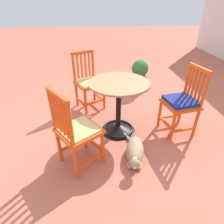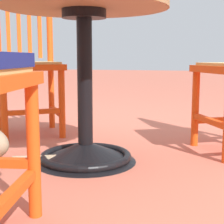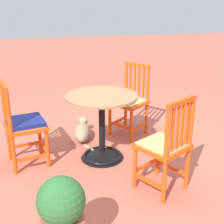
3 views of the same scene
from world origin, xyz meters
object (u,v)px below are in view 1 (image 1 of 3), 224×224
(orange_chair_tucked_in, at_px, (77,132))
(terracotta_planter, at_px, (140,75))
(cafe_table, at_px, (118,113))
(orange_chair_near_fence, at_px, (89,83))
(tabby_cat, at_px, (135,152))
(orange_chair_by_planter, at_px, (182,103))

(orange_chair_tucked_in, relative_size, terracotta_planter, 1.47)
(cafe_table, xyz_separation_m, orange_chair_near_fence, (-0.74, -0.40, 0.15))
(cafe_table, bearing_deg, orange_chair_tucked_in, -41.83)
(cafe_table, bearing_deg, orange_chair_near_fence, -151.71)
(tabby_cat, bearing_deg, cafe_table, -167.83)
(tabby_cat, bearing_deg, terracotta_planter, 166.19)
(cafe_table, distance_m, orange_chair_tucked_in, 0.77)
(terracotta_planter, bearing_deg, cafe_table, -23.89)
(orange_chair_near_fence, relative_size, terracotta_planter, 1.47)
(orange_chair_tucked_in, xyz_separation_m, orange_chair_by_planter, (-0.48, 1.32, 0.01))
(orange_chair_by_planter, xyz_separation_m, tabby_cat, (0.48, -0.69, -0.35))
(orange_chair_near_fence, bearing_deg, cafe_table, 28.29)
(orange_chair_by_planter, distance_m, tabby_cat, 0.91)
(cafe_table, bearing_deg, terracotta_planter, 156.11)
(orange_chair_near_fence, xyz_separation_m, terracotta_planter, (-0.58, 0.98, -0.11))
(cafe_table, relative_size, terracotta_planter, 1.23)
(cafe_table, height_order, tabby_cat, cafe_table)
(orange_chair_tucked_in, xyz_separation_m, orange_chair_near_fence, (-1.30, 0.11, 0.00))
(orange_chair_by_planter, bearing_deg, orange_chair_near_fence, -124.29)
(cafe_table, xyz_separation_m, orange_chair_by_planter, (0.09, 0.81, 0.16))
(cafe_table, xyz_separation_m, terracotta_planter, (-1.32, 0.59, 0.04))
(orange_chair_near_fence, bearing_deg, terracotta_planter, 120.55)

